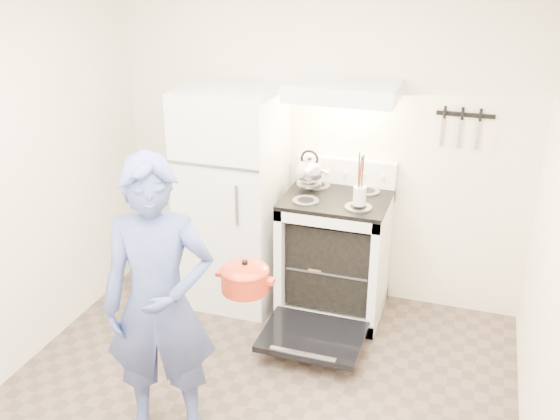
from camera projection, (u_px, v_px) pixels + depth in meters
The scene contains 14 objects.
back_wall at pixel (319, 142), 4.76m from camera, with size 3.20×0.02×2.50m, color silver.
refrigerator at pixel (233, 197), 4.78m from camera, with size 0.70×0.70×1.70m, color white.
stove_body at pixel (335, 256), 4.73m from camera, with size 0.76×0.65×0.92m, color white.
cooktop at pixel (337, 198), 4.54m from camera, with size 0.76×0.65×0.03m, color black.
backsplash at pixel (346, 171), 4.74m from camera, with size 0.76×0.07×0.20m, color white.
oven_door at pixel (313, 337), 4.34m from camera, with size 0.70×0.54×0.04m, color black.
oven_rack at pixel (335, 259), 4.73m from camera, with size 0.60×0.52×0.01m, color slate.
range_hood at pixel (344, 91), 4.30m from camera, with size 0.76×0.50×0.12m, color white.
knife_strip at pixel (466, 115), 4.33m from camera, with size 0.40×0.02×0.03m, color black.
pizza_stone at pixel (321, 260), 4.69m from camera, with size 0.36×0.36×0.02m, color #82684C.
tea_kettle at pixel (309, 170), 4.61m from camera, with size 0.25×0.21×0.30m, color #B8B8BD, non-canonical shape.
utensil_jar at pixel (360, 196), 4.29m from camera, with size 0.09×0.09×0.13m, color silver.
person at pixel (159, 305), 3.37m from camera, with size 0.62×0.41×1.69m, color navy.
dutch_oven at pixel (245, 280), 3.56m from camera, with size 0.35×0.28×0.23m, color #B82E15, non-canonical shape.
Camera 1 is at (1.16, -2.64, 2.65)m, focal length 40.00 mm.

